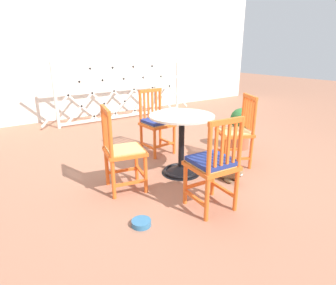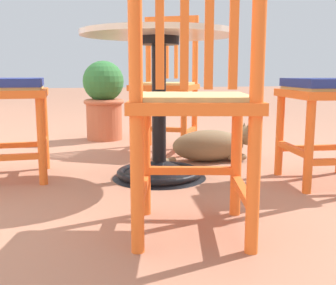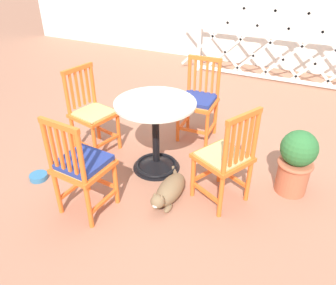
{
  "view_description": "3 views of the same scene",
  "coord_description": "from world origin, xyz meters",
  "views": [
    {
      "loc": [
        -2.09,
        -2.5,
        1.46
      ],
      "look_at": [
        -0.25,
        0.11,
        0.38
      ],
      "focal_mm": 29.95,
      "sensor_mm": 36.0,
      "label": 1
    },
    {
      "loc": [
        -2.18,
        0.37,
        0.54
      ],
      "look_at": [
        0.05,
        -0.09,
        0.15
      ],
      "focal_mm": 44.57,
      "sensor_mm": 36.0,
      "label": 2
    },
    {
      "loc": [
        1.17,
        -2.48,
        2.01
      ],
      "look_at": [
        0.04,
        -0.11,
        0.4
      ],
      "focal_mm": 35.87,
      "sensor_mm": 36.0,
      "label": 3
    }
  ],
  "objects": [
    {
      "name": "ground_plane",
      "position": [
        0.0,
        0.0,
        0.0
      ],
      "size": [
        24.0,
        24.0,
        0.0
      ],
      "primitive_type": "plane",
      "color": "#A36B51"
    },
    {
      "name": "orange_chair_near_fence",
      "position": [
        -0.91,
        0.02,
        0.43
      ],
      "size": [
        0.48,
        0.48,
        0.91
      ],
      "color": "orange",
      "rests_on": "ground_plane"
    },
    {
      "name": "orange_chair_facing_out",
      "position": [
        0.0,
        0.76,
        0.45
      ],
      "size": [
        0.42,
        0.42,
        0.91
      ],
      "color": "orange",
      "rests_on": "ground_plane"
    },
    {
      "name": "orange_chair_at_corner",
      "position": [
        -0.4,
        -0.81,
        0.45
      ],
      "size": [
        0.43,
        0.43,
        0.91
      ],
      "color": "orange",
      "rests_on": "ground_plane"
    },
    {
      "name": "tabby_cat",
      "position": [
        0.19,
        -0.41,
        0.1
      ],
      "size": [
        0.28,
        0.73,
        0.23
      ],
      "color": "brown",
      "rests_on": "ground_plane"
    },
    {
      "name": "lattice_fence_panel",
      "position": [
        0.59,
        2.94,
        0.61
      ],
      "size": [
        3.46,
        0.06,
        1.23
      ],
      "color": "silver",
      "rests_on": "ground_plane"
    },
    {
      "name": "cafe_table",
      "position": [
        -0.14,
        -0.01,
        0.28
      ],
      "size": [
        0.76,
        0.76,
        0.73
      ],
      "color": "black",
      "rests_on": "ground_plane"
    },
    {
      "name": "pet_water_bowl",
      "position": [
        -1.09,
        -0.67,
        0.03
      ],
      "size": [
        0.17,
        0.17,
        0.05
      ],
      "primitive_type": "cylinder",
      "color": "teal",
      "rests_on": "ground_plane"
    },
    {
      "name": "building_wall_backdrop",
      "position": [
        0.0,
        3.72,
        1.4
      ],
      "size": [
        10.0,
        0.2,
        2.8
      ],
      "primitive_type": "cube",
      "color": "silver",
      "rests_on": "ground_plane"
    },
    {
      "name": "orange_chair_tucked_in",
      "position": [
        0.61,
        -0.19,
        0.43
      ],
      "size": [
        0.54,
        0.54,
        0.91
      ],
      "color": "orange",
      "rests_on": "ground_plane"
    },
    {
      "name": "terracotta_planter",
      "position": [
        1.15,
        0.2,
        0.33
      ],
      "size": [
        0.32,
        0.32,
        0.62
      ],
      "color": "#B25B3D",
      "rests_on": "ground_plane"
    }
  ]
}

